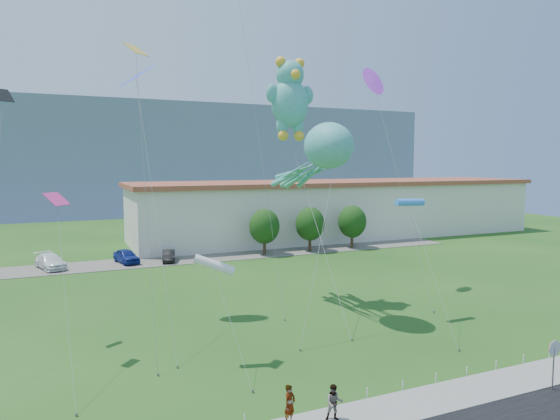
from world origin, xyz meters
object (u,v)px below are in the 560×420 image
(parked_car_black, at_px, (169,256))
(teddy_bear_kite, at_px, (290,97))
(parked_car_white, at_px, (50,261))
(parked_car_blue, at_px, (126,256))
(warehouse, at_px, (340,208))
(pedestrian_left, at_px, (290,404))
(octopus_kite, at_px, (320,156))
(stop_sign, at_px, (554,353))
(pedestrian_right, at_px, (334,403))

(parked_car_black, xyz_separation_m, teddy_bear_kite, (5.65, -19.50, 15.11))
(parked_car_white, distance_m, parked_car_blue, 7.48)
(warehouse, bearing_deg, parked_car_black, -160.38)
(pedestrian_left, height_order, parked_car_black, pedestrian_left)
(warehouse, relative_size, octopus_kite, 4.51)
(warehouse, relative_size, teddy_bear_kite, 3.26)
(pedestrian_left, xyz_separation_m, parked_car_blue, (-2.21, 37.42, -0.13))
(pedestrian_left, bearing_deg, stop_sign, -37.27)
(pedestrian_left, height_order, parked_car_blue, pedestrian_left)
(warehouse, bearing_deg, teddy_bear_kite, -126.42)
(pedestrian_right, bearing_deg, pedestrian_left, -172.00)
(parked_car_blue, bearing_deg, teddy_bear_kite, -77.84)
(pedestrian_left, xyz_separation_m, parked_car_white, (-9.69, 37.50, -0.12))
(stop_sign, relative_size, pedestrian_left, 1.51)
(warehouse, relative_size, parked_car_blue, 14.04)
(stop_sign, height_order, octopus_kite, octopus_kite)
(stop_sign, xyz_separation_m, pedestrian_right, (-10.99, 1.61, -1.00))
(pedestrian_left, distance_m, parked_car_blue, 37.48)
(pedestrian_right, xyz_separation_m, octopus_kite, (6.38, 13.32, 10.42))
(warehouse, xyz_separation_m, parked_car_black, (-27.18, -9.69, -3.45))
(stop_sign, bearing_deg, pedestrian_right, 171.68)
(warehouse, xyz_separation_m, stop_sign, (-16.50, -48.21, -2.26))
(pedestrian_right, height_order, octopus_kite, octopus_kite)
(parked_car_white, xyz_separation_m, octopus_kite, (17.88, -24.68, 10.48))
(octopus_kite, bearing_deg, parked_car_blue, 112.93)
(parked_car_white, distance_m, parked_car_black, 11.86)
(parked_car_black, bearing_deg, parked_car_white, -173.10)
(stop_sign, bearing_deg, parked_car_white, 119.60)
(stop_sign, distance_m, parked_car_black, 39.99)
(parked_car_white, distance_m, octopus_kite, 32.23)
(warehouse, xyz_separation_m, octopus_kite, (-21.11, -33.28, 7.16))
(stop_sign, relative_size, teddy_bear_kite, 0.13)
(pedestrian_left, xyz_separation_m, teddy_bear_kite, (7.77, 16.92, 14.85))
(stop_sign, distance_m, octopus_kite, 18.24)
(pedestrian_right, xyz_separation_m, teddy_bear_kite, (5.96, 17.41, 14.91))
(pedestrian_left, xyz_separation_m, pedestrian_right, (1.82, -0.49, -0.06))
(warehouse, relative_size, pedestrian_left, 36.93)
(parked_car_blue, xyz_separation_m, teddy_bear_kite, (9.98, -20.50, 14.98))
(octopus_kite, bearing_deg, pedestrian_left, -122.59)
(octopus_kite, bearing_deg, warehouse, 57.61)
(warehouse, distance_m, pedestrian_right, 54.20)
(octopus_kite, relative_size, teddy_bear_kite, 0.72)
(parked_car_black, bearing_deg, pedestrian_left, -81.18)
(parked_car_white, bearing_deg, pedestrian_right, -90.68)
(parked_car_black, xyz_separation_m, octopus_kite, (6.07, -23.59, 10.61))
(parked_car_blue, bearing_deg, octopus_kite, -80.87)
(parked_car_white, bearing_deg, teddy_bear_kite, -67.22)
(pedestrian_right, xyz_separation_m, parked_car_black, (0.31, 36.91, -0.19))
(warehouse, height_order, parked_car_black, warehouse)
(pedestrian_right, distance_m, octopus_kite, 18.07)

